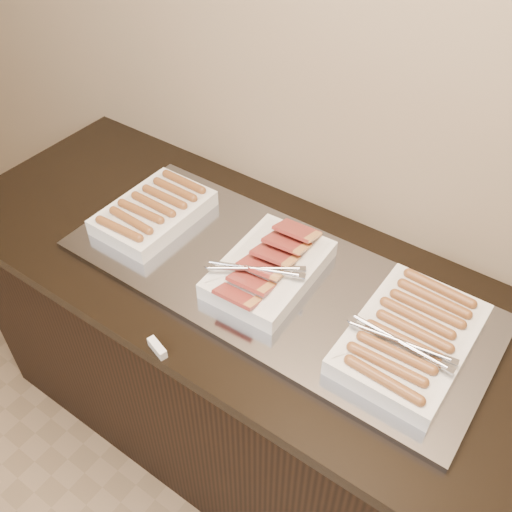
{
  "coord_description": "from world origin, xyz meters",
  "views": [
    {
      "loc": [
        0.62,
        1.21,
        2.04
      ],
      "look_at": [
        -0.03,
        2.13,
        0.97
      ],
      "focal_mm": 40.0,
      "sensor_mm": 36.0,
      "label": 1
    }
  ],
  "objects_px": {
    "counter": "(264,373)",
    "dish_left": "(154,211)",
    "dish_center": "(268,268)",
    "dish_right": "(410,337)",
    "warming_tray": "(273,280)"
  },
  "relations": [
    {
      "from": "counter",
      "to": "dish_left",
      "type": "xyz_separation_m",
      "value": [
        -0.41,
        0.0,
        0.5
      ]
    },
    {
      "from": "warming_tray",
      "to": "dish_left",
      "type": "bearing_deg",
      "value": 180.0
    },
    {
      "from": "dish_right",
      "to": "counter",
      "type": "bearing_deg",
      "value": 179.88
    },
    {
      "from": "warming_tray",
      "to": "dish_right",
      "type": "xyz_separation_m",
      "value": [
        0.4,
        -0.0,
        0.04
      ]
    },
    {
      "from": "warming_tray",
      "to": "dish_left",
      "type": "distance_m",
      "value": 0.44
    },
    {
      "from": "dish_center",
      "to": "counter",
      "type": "bearing_deg",
      "value": 154.16
    },
    {
      "from": "counter",
      "to": "warming_tray",
      "type": "bearing_deg",
      "value": 0.0
    },
    {
      "from": "dish_center",
      "to": "dish_right",
      "type": "xyz_separation_m",
      "value": [
        0.41,
        0.0,
        0.0
      ]
    },
    {
      "from": "dish_left",
      "to": "dish_center",
      "type": "distance_m",
      "value": 0.42
    },
    {
      "from": "dish_center",
      "to": "warming_tray",
      "type": "bearing_deg",
      "value": 14.31
    },
    {
      "from": "counter",
      "to": "dish_left",
      "type": "bearing_deg",
      "value": 180.0
    },
    {
      "from": "warming_tray",
      "to": "dish_center",
      "type": "xyz_separation_m",
      "value": [
        -0.01,
        -0.0,
        0.04
      ]
    },
    {
      "from": "dish_left",
      "to": "dish_center",
      "type": "bearing_deg",
      "value": -0.31
    },
    {
      "from": "dish_right",
      "to": "dish_center",
      "type": "bearing_deg",
      "value": -179.54
    },
    {
      "from": "warming_tray",
      "to": "dish_center",
      "type": "distance_m",
      "value": 0.04
    }
  ]
}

